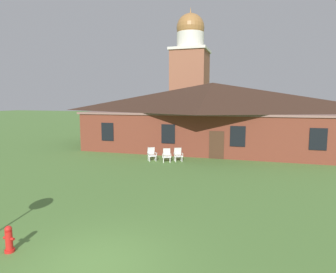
{
  "coord_description": "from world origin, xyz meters",
  "views": [
    {
      "loc": [
        4.0,
        -6.35,
        4.35
      ],
      "look_at": [
        -0.77,
        9.15,
        2.35
      ],
      "focal_mm": 31.22,
      "sensor_mm": 36.0,
      "label": 1
    }
  ],
  "objects_px": {
    "lawn_chair_near_door": "(167,155)",
    "fire_hydrant": "(9,240)",
    "lawn_chair_left_end": "(178,154)",
    "lawn_chair_by_porch": "(152,154)"
  },
  "relations": [
    {
      "from": "lawn_chair_near_door",
      "to": "fire_hydrant",
      "type": "relative_size",
      "value": 1.21
    },
    {
      "from": "lawn_chair_left_end",
      "to": "lawn_chair_by_porch",
      "type": "bearing_deg",
      "value": -167.9
    },
    {
      "from": "lawn_chair_by_porch",
      "to": "lawn_chair_left_end",
      "type": "xyz_separation_m",
      "value": [
        1.88,
        0.4,
        0.0
      ]
    },
    {
      "from": "lawn_chair_left_end",
      "to": "fire_hydrant",
      "type": "relative_size",
      "value": 1.21
    },
    {
      "from": "lawn_chair_near_door",
      "to": "fire_hydrant",
      "type": "distance_m",
      "value": 13.26
    },
    {
      "from": "lawn_chair_by_porch",
      "to": "fire_hydrant",
      "type": "bearing_deg",
      "value": -87.58
    },
    {
      "from": "lawn_chair_near_door",
      "to": "lawn_chair_left_end",
      "type": "bearing_deg",
      "value": 35.74
    },
    {
      "from": "lawn_chair_by_porch",
      "to": "lawn_chair_near_door",
      "type": "height_order",
      "value": "same"
    },
    {
      "from": "fire_hydrant",
      "to": "lawn_chair_near_door",
      "type": "bearing_deg",
      "value": 87.32
    },
    {
      "from": "lawn_chair_near_door",
      "to": "fire_hydrant",
      "type": "bearing_deg",
      "value": -92.68
    }
  ]
}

